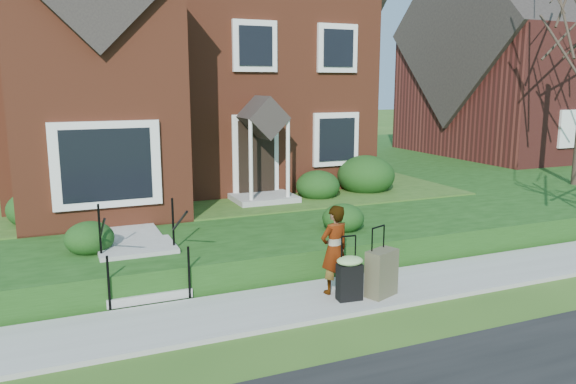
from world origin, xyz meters
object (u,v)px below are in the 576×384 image
suitcase_olive (382,273)px  suitcase_black (350,275)px  front_steps (141,263)px  woman (334,250)px

suitcase_olive → suitcase_black: bearing=153.9°
suitcase_olive → front_steps: bearing=127.3°
suitcase_black → suitcase_olive: bearing=2.1°
woman → suitcase_black: (0.08, -0.40, -0.35)m
suitcase_black → woman: bearing=107.9°
woman → suitcase_black: woman is taller
suitcase_black → suitcase_olive: (0.60, -0.04, -0.02)m
front_steps → suitcase_olive: size_ratio=1.67×
suitcase_black → suitcase_olive: 0.60m
front_steps → woman: woman is taller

